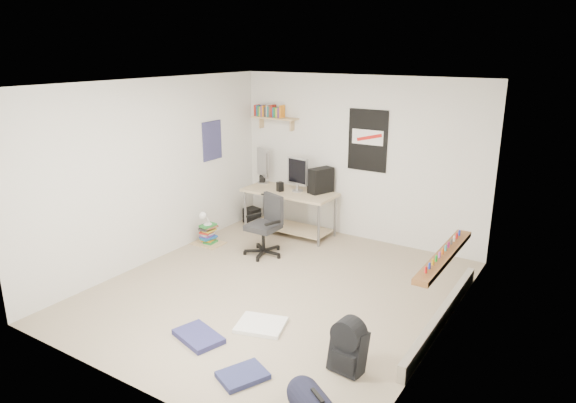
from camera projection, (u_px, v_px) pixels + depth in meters
The scene contains 25 objects.
floor at pixel (277, 290), 6.34m from camera, with size 4.00×4.50×0.01m, color gray.
ceiling at pixel (275, 83), 5.62m from camera, with size 4.00×4.50×0.01m, color white.
back_wall at pixel (358, 159), 7.80m from camera, with size 4.00×0.01×2.50m, color silver.
left_wall at pixel (154, 172), 7.01m from camera, with size 0.01×4.50×2.50m, color silver.
right_wall at pixel (449, 223), 4.95m from camera, with size 0.01×4.50×2.50m, color silver.
desk at pixel (289, 211), 8.19m from camera, with size 1.48×0.65×0.68m, color #D3B192.
monitor_left at pixel (263, 171), 8.52m from camera, with size 0.41×0.10×0.46m, color #AAABB0.
monitor_right at pixel (298, 180), 8.01m from camera, with size 0.39×0.10×0.42m, color #B1B0B5.
pc_tower at pixel (321, 181), 7.96m from camera, with size 0.19×0.40×0.42m, color black.
keyboard at pixel (274, 195), 7.94m from camera, with size 0.40×0.14×0.02m, color black.
speaker_left at pixel (262, 180), 8.54m from camera, with size 0.08×0.08×0.16m, color black.
speaker_right at pixel (280, 188), 8.06m from camera, with size 0.09×0.09×0.17m, color black.
office_chair at pixel (263, 222), 7.30m from camera, with size 0.58×0.58×0.88m, color #232325.
wall_shelf at pixel (275, 118), 8.30m from camera, with size 0.80×0.22×0.24m, color tan.
poster_back_wall at pixel (368, 141), 7.62m from camera, with size 0.62×0.03×0.92m, color black.
poster_left_wall at pixel (212, 141), 7.90m from camera, with size 0.02×0.42×0.60m, color navy.
window at pixel (453, 195), 5.16m from camera, with size 0.10×1.50×1.26m, color brown.
baseboard_heater at pixel (442, 316), 5.55m from camera, with size 0.08×2.50×0.18m, color #B7B2A8.
backpack at pixel (348, 351), 4.73m from camera, with size 0.31×0.25×0.42m, color black.
tshirt at pixel (261, 325), 5.51m from camera, with size 0.50×0.42×0.04m, color silver.
jeans_a at pixel (198, 336), 5.27m from camera, with size 0.52×0.33×0.06m, color navy.
jeans_b at pixel (243, 375), 4.65m from camera, with size 0.42×0.32×0.05m, color navy.
book_stack at pixel (208, 234), 7.80m from camera, with size 0.41×0.33×0.28m, color olive.
desk_lamp at pixel (208, 221), 7.71m from camera, with size 0.12×0.20×0.20m, color white.
subwoofer at pixel (252, 215), 8.71m from camera, with size 0.23×0.23×0.25m, color black.
Camera 1 is at (3.20, -4.78, 2.88)m, focal length 32.00 mm.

